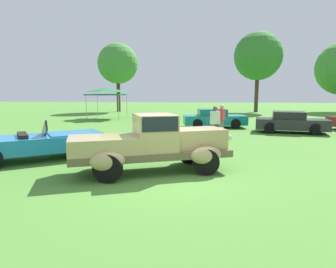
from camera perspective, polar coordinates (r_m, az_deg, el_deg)
ground_plane at (r=8.34m, az=-0.04°, el=-8.23°), size 120.00×120.00×0.00m
feature_pickup_truck at (r=8.71m, az=-3.10°, el=-1.66°), size 4.80×3.06×1.70m
neighbor_convertible at (r=11.30m, az=-23.11°, el=-1.56°), size 4.69×4.03×1.40m
show_car_teal at (r=19.97m, az=8.78°, el=2.95°), size 4.25×2.23×1.22m
show_car_charcoal at (r=18.61m, az=22.40°, el=2.07°), size 4.16×2.40×1.22m
spectator_near_truck at (r=15.90m, az=10.21°, el=2.78°), size 0.37×0.46×1.69m
spectator_between_cars at (r=13.99m, az=8.97°, el=2.10°), size 0.47×0.41×1.69m
canopy_tent_left_field at (r=26.78m, az=-11.57°, el=8.06°), size 3.08×3.08×2.71m
treeline_far_left at (r=36.41m, az=-9.57°, el=13.09°), size 4.71×4.71×8.00m
treeline_mid_left at (r=36.80m, az=16.82°, el=14.03°), size 5.48×5.48×9.15m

